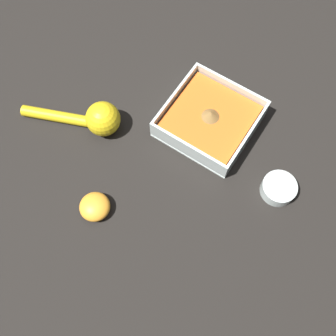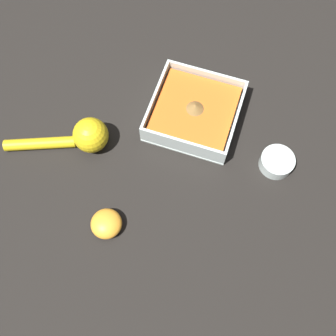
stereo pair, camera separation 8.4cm
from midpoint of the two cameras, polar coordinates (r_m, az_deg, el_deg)
name	(u,v)px [view 1 (the left image)]	position (r m, az deg, el deg)	size (l,w,h in m)	color
ground_plane	(210,144)	(0.90, 8.69, 3.09)	(4.00, 4.00, 0.00)	black
square_dish	(210,120)	(0.90, 8.71, 6.57)	(0.19, 0.19, 0.05)	silver
spice_bowl	(278,189)	(0.88, 18.37, -3.18)	(0.07, 0.07, 0.03)	silver
lemon_squeezer	(94,118)	(0.89, -8.04, 6.85)	(0.23, 0.12, 0.08)	yellow
lemon_half	(95,207)	(0.82, -7.75, -5.94)	(0.06, 0.06, 0.04)	orange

